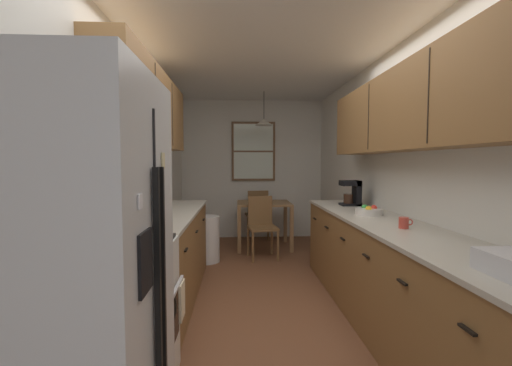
{
  "coord_description": "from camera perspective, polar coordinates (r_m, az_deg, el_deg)",
  "views": [
    {
      "loc": [
        -0.27,
        -2.67,
        1.4
      ],
      "look_at": [
        -0.04,
        1.48,
        1.15
      ],
      "focal_mm": 23.63,
      "sensor_mm": 36.0,
      "label": 1
    }
  ],
  "objects": [
    {
      "name": "stove_range",
      "position": [
        2.35,
        -22.17,
        -20.12
      ],
      "size": [
        0.66,
        0.58,
        1.1
      ],
      "color": "white",
      "rests_on": "ground"
    },
    {
      "name": "mug_by_coffeemaker",
      "position": [
        2.81,
        23.77,
        -6.19
      ],
      "size": [
        0.11,
        0.07,
        0.09
      ],
      "color": "#BF3F33",
      "rests_on": "counter_right"
    },
    {
      "name": "dining_chair_near",
      "position": [
        5.0,
        0.96,
        -6.9
      ],
      "size": [
        0.45,
        0.45,
        0.9
      ],
      "color": "brown",
      "rests_on": "ground"
    },
    {
      "name": "back_window",
      "position": [
        6.26,
        -0.45,
        5.37
      ],
      "size": [
        0.8,
        0.05,
        1.09
      ],
      "color": "brown"
    },
    {
      "name": "fruit_bowl",
      "position": [
        3.42,
        18.55,
        -4.51
      ],
      "size": [
        0.26,
        0.26,
        0.09
      ],
      "color": "silver",
      "rests_on": "counter_right"
    },
    {
      "name": "counter_left",
      "position": [
        3.62,
        -14.95,
        -11.86
      ],
      "size": [
        0.64,
        2.19,
        0.9
      ],
      "color": "brown",
      "rests_on": "ground"
    },
    {
      "name": "microwave_over_range",
      "position": [
        2.22,
        -25.74,
        10.91
      ],
      "size": [
        0.39,
        0.59,
        0.33
      ],
      "color": "black"
    },
    {
      "name": "upper_cabinets_left",
      "position": [
        3.51,
        -17.79,
        11.84
      ],
      "size": [
        0.33,
        2.27,
        0.73
      ],
      "color": "brown"
    },
    {
      "name": "wall_right",
      "position": [
        4.02,
        20.69,
        1.46
      ],
      "size": [
        0.1,
        9.0,
        2.55
      ],
      "primitive_type": "cube",
      "color": "silver",
      "rests_on": "ground"
    },
    {
      "name": "refrigerator",
      "position": [
        1.6,
        -29.29,
        -16.17
      ],
      "size": [
        0.73,
        0.74,
        1.75
      ],
      "color": "silver",
      "rests_on": "ground"
    },
    {
      "name": "ground_plane",
      "position": [
        3.94,
        1.08,
        -17.36
      ],
      "size": [
        12.0,
        12.0,
        0.0
      ],
      "primitive_type": "plane",
      "color": "brown"
    },
    {
      "name": "wall_back",
      "position": [
        6.33,
        -0.69,
        2.34
      ],
      "size": [
        4.4,
        0.1,
        2.55
      ],
      "primitive_type": "cube",
      "color": "silver",
      "rests_on": "ground"
    },
    {
      "name": "counter_right",
      "position": [
        3.15,
        21.54,
        -14.31
      ],
      "size": [
        0.64,
        3.38,
        0.9
      ],
      "color": "brown",
      "rests_on": "ground"
    },
    {
      "name": "dish_towel",
      "position": [
        2.38,
        -12.43,
        -18.82
      ],
      "size": [
        0.02,
        0.16,
        0.24
      ],
      "primitive_type": "cube",
      "color": "beige"
    },
    {
      "name": "trash_bin",
      "position": [
        4.86,
        -8.24,
        -9.37
      ],
      "size": [
        0.34,
        0.34,
        0.65
      ],
      "primitive_type": "cylinder",
      "color": "white",
      "rests_on": "ground"
    },
    {
      "name": "wall_left",
      "position": [
        3.83,
        -19.5,
        1.4
      ],
      "size": [
        0.1,
        9.0,
        2.55
      ],
      "primitive_type": "cube",
      "color": "silver",
      "rests_on": "ground"
    },
    {
      "name": "coffee_maker",
      "position": [
        4.09,
        16.02,
        -1.53
      ],
      "size": [
        0.22,
        0.18,
        0.29
      ],
      "color": "black",
      "rests_on": "counter_right"
    },
    {
      "name": "pendant_light",
      "position": [
        5.54,
        1.35,
        10.27
      ],
      "size": [
        0.29,
        0.29,
        0.55
      ],
      "color": "black"
    },
    {
      "name": "dining_chair_far",
      "position": [
        6.14,
        0.2,
        -4.95
      ],
      "size": [
        0.43,
        0.43,
        0.9
      ],
      "color": "brown",
      "rests_on": "ground"
    },
    {
      "name": "ceiling_slab",
      "position": [
        3.87,
        1.12,
        21.38
      ],
      "size": [
        4.4,
        9.0,
        0.08
      ],
      "primitive_type": "cube",
      "color": "white"
    },
    {
      "name": "storage_canister",
      "position": [
        2.59,
        -19.52,
        -5.93
      ],
      "size": [
        0.12,
        0.12,
        0.17
      ],
      "color": "red",
      "rests_on": "counter_left"
    },
    {
      "name": "dining_table",
      "position": [
        5.56,
        1.33,
        -4.61
      ],
      "size": [
        0.87,
        0.74,
        0.75
      ],
      "color": "olive",
      "rests_on": "ground"
    },
    {
      "name": "upper_cabinets_right",
      "position": [
        3.05,
        24.97,
        11.36
      ],
      "size": [
        0.33,
        3.06,
        0.67
      ],
      "color": "brown"
    },
    {
      "name": "table_serving_bowl",
      "position": [
        5.48,
        1.63,
        -3.04
      ],
      "size": [
        0.17,
        0.17,
        0.06
      ],
      "primitive_type": "cylinder",
      "color": "silver",
      "rests_on": "dining_table"
    }
  ]
}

